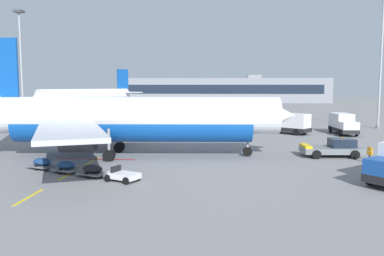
{
  "coord_description": "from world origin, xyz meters",
  "views": [
    {
      "loc": [
        30.91,
        -16.41,
        7.35
      ],
      "look_at": [
        27.31,
        26.82,
        2.72
      ],
      "focal_mm": 37.22,
      "sensor_mm": 36.0,
      "label": 1
    }
  ],
  "objects_px": {
    "fuel_service_truck": "(343,124)",
    "ground_crew_worker": "(370,153)",
    "pushback_tug": "(333,148)",
    "baggage_train": "(79,168)",
    "apron_light_mast_near": "(21,52)",
    "ground_power_truck": "(289,123)",
    "airliner_foreground": "(127,119)",
    "airliner_mid_left": "(88,97)",
    "apron_light_mast_far": "(383,19)"
  },
  "relations": [
    {
      "from": "fuel_service_truck",
      "to": "apron_light_mast_near",
      "type": "bearing_deg",
      "value": 161.29
    },
    {
      "from": "apron_light_mast_far",
      "to": "fuel_service_truck",
      "type": "bearing_deg",
      "value": -132.81
    },
    {
      "from": "apron_light_mast_far",
      "to": "pushback_tug",
      "type": "bearing_deg",
      "value": -117.61
    },
    {
      "from": "pushback_tug",
      "to": "apron_light_mast_near",
      "type": "bearing_deg",
      "value": 143.57
    },
    {
      "from": "airliner_foreground",
      "to": "ground_crew_worker",
      "type": "distance_m",
      "value": 24.06
    },
    {
      "from": "apron_light_mast_far",
      "to": "airliner_mid_left",
      "type": "bearing_deg",
      "value": 146.28
    },
    {
      "from": "pushback_tug",
      "to": "fuel_service_truck",
      "type": "xyz_separation_m",
      "value": [
        6.53,
        19.64,
        0.74
      ]
    },
    {
      "from": "ground_power_truck",
      "to": "apron_light_mast_near",
      "type": "xyz_separation_m",
      "value": [
        -53.12,
        20.7,
        12.87
      ]
    },
    {
      "from": "baggage_train",
      "to": "apron_light_mast_far",
      "type": "distance_m",
      "value": 57.81
    },
    {
      "from": "fuel_service_truck",
      "to": "apron_light_mast_near",
      "type": "relative_size",
      "value": 0.31
    },
    {
      "from": "airliner_mid_left",
      "to": "baggage_train",
      "type": "xyz_separation_m",
      "value": [
        28.7,
        -84.1,
        -3.55
      ]
    },
    {
      "from": "apron_light_mast_near",
      "to": "airliner_mid_left",
      "type": "bearing_deg",
      "value": 85.34
    },
    {
      "from": "airliner_foreground",
      "to": "fuel_service_truck",
      "type": "xyz_separation_m",
      "value": [
        27.9,
        21.16,
        -2.3
      ]
    },
    {
      "from": "apron_light_mast_far",
      "to": "ground_power_truck",
      "type": "bearing_deg",
      "value": -151.04
    },
    {
      "from": "fuel_service_truck",
      "to": "ground_crew_worker",
      "type": "relative_size",
      "value": 4.16
    },
    {
      "from": "airliner_foreground",
      "to": "ground_power_truck",
      "type": "xyz_separation_m",
      "value": [
        19.8,
        21.19,
        -2.3
      ]
    },
    {
      "from": "baggage_train",
      "to": "ground_crew_worker",
      "type": "height_order",
      "value": "ground_crew_worker"
    },
    {
      "from": "airliner_foreground",
      "to": "airliner_mid_left",
      "type": "distance_m",
      "value": 81.17
    },
    {
      "from": "pushback_tug",
      "to": "fuel_service_truck",
      "type": "relative_size",
      "value": 0.87
    },
    {
      "from": "pushback_tug",
      "to": "airliner_foreground",
      "type": "bearing_deg",
      "value": -175.92
    },
    {
      "from": "airliner_foreground",
      "to": "airliner_mid_left",
      "type": "relative_size",
      "value": 1.04
    },
    {
      "from": "pushback_tug",
      "to": "ground_power_truck",
      "type": "xyz_separation_m",
      "value": [
        -1.56,
        19.66,
        0.74
      ]
    },
    {
      "from": "ground_crew_worker",
      "to": "pushback_tug",
      "type": "bearing_deg",
      "value": 125.04
    },
    {
      "from": "airliner_foreground",
      "to": "apron_light_mast_far",
      "type": "distance_m",
      "value": 49.66
    },
    {
      "from": "airliner_foreground",
      "to": "baggage_train",
      "type": "xyz_separation_m",
      "value": [
        -1.9,
        -8.92,
        -3.42
      ]
    },
    {
      "from": "fuel_service_truck",
      "to": "apron_light_mast_far",
      "type": "height_order",
      "value": "apron_light_mast_far"
    },
    {
      "from": "airliner_mid_left",
      "to": "ground_crew_worker",
      "type": "height_order",
      "value": "airliner_mid_left"
    },
    {
      "from": "ground_power_truck",
      "to": "baggage_train",
      "type": "bearing_deg",
      "value": -125.79
    },
    {
      "from": "pushback_tug",
      "to": "apron_light_mast_near",
      "type": "height_order",
      "value": "apron_light_mast_near"
    },
    {
      "from": "pushback_tug",
      "to": "apron_light_mast_near",
      "type": "distance_m",
      "value": 69.31
    },
    {
      "from": "baggage_train",
      "to": "apron_light_mast_far",
      "type": "bearing_deg",
      "value": 45.71
    },
    {
      "from": "airliner_foreground",
      "to": "fuel_service_truck",
      "type": "height_order",
      "value": "airliner_foreground"
    },
    {
      "from": "ground_crew_worker",
      "to": "apron_light_mast_near",
      "type": "bearing_deg",
      "value": 142.49
    },
    {
      "from": "ground_power_truck",
      "to": "apron_light_mast_near",
      "type": "bearing_deg",
      "value": 158.71
    },
    {
      "from": "ground_power_truck",
      "to": "apron_light_mast_far",
      "type": "xyz_separation_m",
      "value": [
        16.67,
        9.23,
        16.82
      ]
    },
    {
      "from": "fuel_service_truck",
      "to": "ground_crew_worker",
      "type": "height_order",
      "value": "fuel_service_truck"
    },
    {
      "from": "pushback_tug",
      "to": "baggage_train",
      "type": "distance_m",
      "value": 25.51
    },
    {
      "from": "airliner_foreground",
      "to": "baggage_train",
      "type": "distance_m",
      "value": 9.74
    },
    {
      "from": "ground_crew_worker",
      "to": "airliner_foreground",
      "type": "bearing_deg",
      "value": 175.34
    },
    {
      "from": "airliner_foreground",
      "to": "pushback_tug",
      "type": "relative_size",
      "value": 5.64
    },
    {
      "from": "ground_power_truck",
      "to": "ground_crew_worker",
      "type": "xyz_separation_m",
      "value": [
        3.99,
        -23.13,
        -0.67
      ]
    },
    {
      "from": "pushback_tug",
      "to": "apron_light_mast_far",
      "type": "bearing_deg",
      "value": 62.39
    },
    {
      "from": "airliner_foreground",
      "to": "apron_light_mast_near",
      "type": "height_order",
      "value": "apron_light_mast_near"
    },
    {
      "from": "ground_crew_worker",
      "to": "apron_light_mast_near",
      "type": "xyz_separation_m",
      "value": [
        -57.11,
        43.83,
        13.54
      ]
    },
    {
      "from": "airliner_foreground",
      "to": "ground_power_truck",
      "type": "height_order",
      "value": "airliner_foreground"
    },
    {
      "from": "pushback_tug",
      "to": "fuel_service_truck",
      "type": "distance_m",
      "value": 20.71
    },
    {
      "from": "pushback_tug",
      "to": "ground_crew_worker",
      "type": "xyz_separation_m",
      "value": [
        2.43,
        -3.46,
        0.07
      ]
    },
    {
      "from": "baggage_train",
      "to": "ground_crew_worker",
      "type": "distance_m",
      "value": 26.63
    },
    {
      "from": "ground_crew_worker",
      "to": "apron_light_mast_near",
      "type": "distance_m",
      "value": 73.25
    },
    {
      "from": "ground_power_truck",
      "to": "apron_light_mast_near",
      "type": "distance_m",
      "value": 58.44
    }
  ]
}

